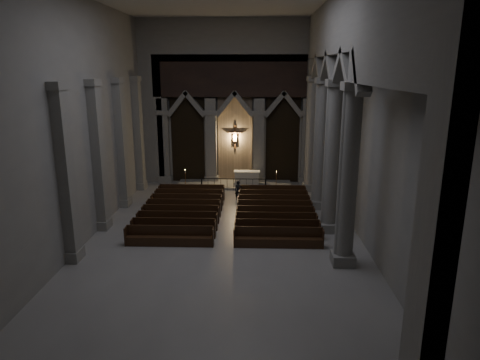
{
  "coord_description": "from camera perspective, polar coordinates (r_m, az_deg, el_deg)",
  "views": [
    {
      "loc": [
        1.48,
        -20.36,
        8.57
      ],
      "look_at": [
        0.68,
        3.0,
        2.42
      ],
      "focal_mm": 32.0,
      "sensor_mm": 36.0,
      "label": 1
    }
  ],
  "objects": [
    {
      "name": "room",
      "position": [
        20.43,
        -2.25,
        12.01
      ],
      "size": [
        24.0,
        24.1,
        12.0
      ],
      "color": "gray",
      "rests_on": "ground"
    },
    {
      "name": "sanctuary_wall",
      "position": [
        31.99,
        -0.71,
        11.23
      ],
      "size": [
        14.0,
        0.77,
        12.0
      ],
      "color": "gray",
      "rests_on": "ground"
    },
    {
      "name": "right_arcade",
      "position": [
        22.07,
        12.76,
        12.46
      ],
      "size": [
        1.0,
        24.0,
        12.0
      ],
      "color": "gray",
      "rests_on": "ground"
    },
    {
      "name": "left_pilasters",
      "position": [
        25.66,
        -16.81,
        3.64
      ],
      "size": [
        0.6,
        13.0,
        8.03
      ],
      "color": "gray",
      "rests_on": "ground"
    },
    {
      "name": "sanctuary_step",
      "position": [
        32.13,
        -0.75,
        -0.59
      ],
      "size": [
        8.5,
        2.6,
        0.15
      ],
      "primitive_type": "cube",
      "color": "gray",
      "rests_on": "ground"
    },
    {
      "name": "altar",
      "position": [
        31.91,
        0.92,
        0.36
      ],
      "size": [
        1.94,
        0.77,
        0.98
      ],
      "color": "beige",
      "rests_on": "sanctuary_step"
    },
    {
      "name": "altar_rail",
      "position": [
        30.65,
        -0.87,
        -0.32
      ],
      "size": [
        4.68,
        0.09,
        0.92
      ],
      "color": "black",
      "rests_on": "ground"
    },
    {
      "name": "candle_stand_left",
      "position": [
        30.73,
        -7.24,
        -0.72
      ],
      "size": [
        0.28,
        0.28,
        1.63
      ],
      "color": "#9D6630",
      "rests_on": "ground"
    },
    {
      "name": "candle_stand_right",
      "position": [
        31.23,
        4.85,
        -0.56
      ],
      "size": [
        0.22,
        0.22,
        1.32
      ],
      "color": "#9D6630",
      "rests_on": "ground"
    },
    {
      "name": "pews",
      "position": [
        24.98,
        -1.55,
        -4.55
      ],
      "size": [
        9.81,
        8.2,
        0.98
      ],
      "color": "black",
      "rests_on": "ground"
    },
    {
      "name": "worshipper",
      "position": [
        28.47,
        -0.23,
        -1.42
      ],
      "size": [
        0.48,
        0.32,
        1.29
      ],
      "primitive_type": "imported",
      "rotation": [
        0.0,
        0.0,
        0.02
      ],
      "color": "black",
      "rests_on": "ground"
    }
  ]
}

